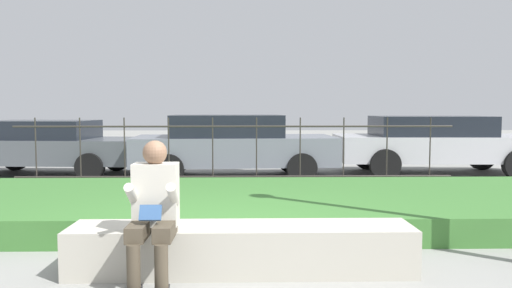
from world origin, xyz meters
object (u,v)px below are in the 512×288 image
(stone_bench, at_px, (242,251))
(car_parked_right, at_px, (435,143))
(person_seated_reader, at_px, (154,208))
(car_parked_center, at_px, (233,144))
(car_parked_left, at_px, (47,146))

(stone_bench, height_order, car_parked_right, car_parked_right)
(person_seated_reader, relative_size, car_parked_center, 0.28)
(stone_bench, distance_m, car_parked_left, 8.14)
(person_seated_reader, bearing_deg, car_parked_left, 117.38)
(car_parked_left, bearing_deg, person_seated_reader, -58.35)
(stone_bench, bearing_deg, person_seated_reader, -156.68)
(stone_bench, distance_m, car_parked_right, 8.09)
(stone_bench, height_order, person_seated_reader, person_seated_reader)
(stone_bench, bearing_deg, car_parked_center, 92.18)
(car_parked_center, bearing_deg, stone_bench, -90.65)
(stone_bench, bearing_deg, car_parked_right, 57.01)
(stone_bench, height_order, car_parked_left, car_parked_left)
(car_parked_right, distance_m, car_parked_left, 8.83)
(stone_bench, bearing_deg, car_parked_left, 123.08)
(person_seated_reader, relative_size, car_parked_left, 0.29)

